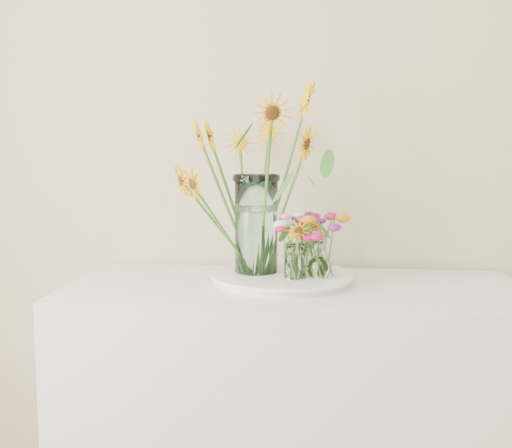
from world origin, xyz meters
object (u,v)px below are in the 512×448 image
(tray, at_px, (282,279))
(small_vase_b, at_px, (319,260))
(small_vase_a, at_px, (295,261))
(mason_jar, at_px, (256,224))
(counter, at_px, (292,424))
(small_vase_c, at_px, (306,252))

(tray, distance_m, small_vase_b, 0.14)
(tray, bearing_deg, small_vase_a, -56.71)
(mason_jar, relative_size, small_vase_b, 2.75)
(counter, height_order, small_vase_b, small_vase_b)
(tray, height_order, small_vase_a, small_vase_a)
(small_vase_b, bearing_deg, mason_jar, 165.56)
(tray, bearing_deg, small_vase_b, -18.37)
(mason_jar, distance_m, small_vase_a, 0.18)
(tray, bearing_deg, counter, -41.95)
(small_vase_a, bearing_deg, small_vase_c, 80.95)
(counter, bearing_deg, small_vase_b, -3.26)
(tray, xyz_separation_m, mason_jar, (-0.08, 0.01, 0.17))
(counter, height_order, mason_jar, mason_jar)
(mason_jar, relative_size, small_vase_c, 2.82)
(mason_jar, bearing_deg, small_vase_a, -32.38)
(tray, relative_size, small_vase_c, 3.78)
(small_vase_b, distance_m, small_vase_c, 0.15)
(tray, height_order, small_vase_c, small_vase_c)
(mason_jar, xyz_separation_m, small_vase_c, (0.15, 0.09, -0.10))
(counter, distance_m, small_vase_c, 0.55)
(tray, relative_size, small_vase_b, 3.68)
(small_vase_b, bearing_deg, small_vase_a, -157.32)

